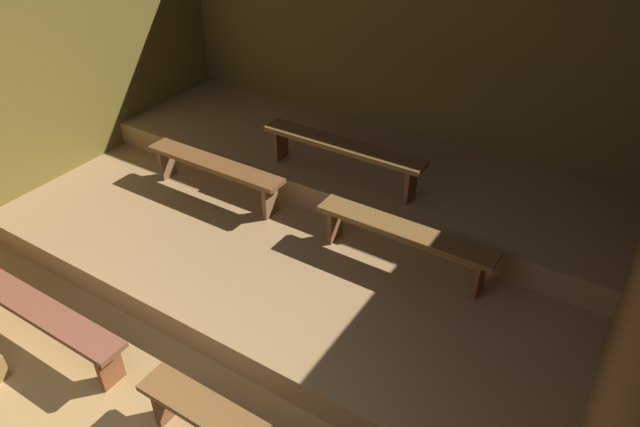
# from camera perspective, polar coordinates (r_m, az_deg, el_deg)

# --- Properties ---
(ground) EXTENTS (6.55, 6.09, 0.08)m
(ground) POSITION_cam_1_polar(r_m,az_deg,el_deg) (5.58, -5.87, -7.53)
(ground) COLOR #9C7644
(wall_back) EXTENTS (6.55, 0.06, 2.63)m
(wall_back) POSITION_cam_1_polar(r_m,az_deg,el_deg) (6.85, 7.48, 14.10)
(wall_back) COLOR brown
(wall_back) RESTS_ON ground
(wall_left) EXTENTS (0.06, 6.09, 2.63)m
(wall_left) POSITION_cam_1_polar(r_m,az_deg,el_deg) (6.84, -26.69, 10.69)
(wall_left) COLOR brown
(wall_left) RESTS_ON ground
(wall_right) EXTENTS (0.06, 6.09, 2.63)m
(wall_right) POSITION_cam_1_polar(r_m,az_deg,el_deg) (3.96, 28.72, -7.24)
(wall_right) COLOR brown
(wall_right) RESTS_ON ground
(platform_lower) EXTENTS (5.75, 3.56, 0.28)m
(platform_lower) POSITION_cam_1_polar(r_m,az_deg,el_deg) (6.00, -1.00, -1.63)
(platform_lower) COLOR #987349
(platform_lower) RESTS_ON ground
(platform_middle) EXTENTS (5.75, 1.65, 0.28)m
(platform_middle) POSITION_cam_1_polar(r_m,az_deg,el_deg) (6.54, 3.59, 4.55)
(platform_middle) COLOR #9A764D
(platform_middle) RESTS_ON platform_lower
(bench_floor_left) EXTENTS (2.45, 0.26, 0.41)m
(bench_floor_left) POSITION_cam_1_polar(r_m,az_deg,el_deg) (5.53, -27.75, -7.39)
(bench_floor_left) COLOR brown
(bench_floor_left) RESTS_ON ground
(bench_lower_left) EXTENTS (1.68, 0.26, 0.41)m
(bench_lower_left) POSITION_cam_1_polar(r_m,az_deg,el_deg) (6.23, -10.33, 4.40)
(bench_lower_left) COLOR brown
(bench_lower_left) RESTS_ON platform_lower
(bench_lower_right) EXTENTS (1.68, 0.26, 0.41)m
(bench_lower_right) POSITION_cam_1_polar(r_m,az_deg,el_deg) (5.20, 8.26, -2.12)
(bench_lower_right) COLOR brown
(bench_lower_right) RESTS_ON platform_lower
(bench_middle_center) EXTENTS (1.79, 0.26, 0.41)m
(bench_middle_center) POSITION_cam_1_polar(r_m,az_deg,el_deg) (5.90, 2.20, 6.29)
(bench_middle_center) COLOR brown
(bench_middle_center) RESTS_ON platform_middle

